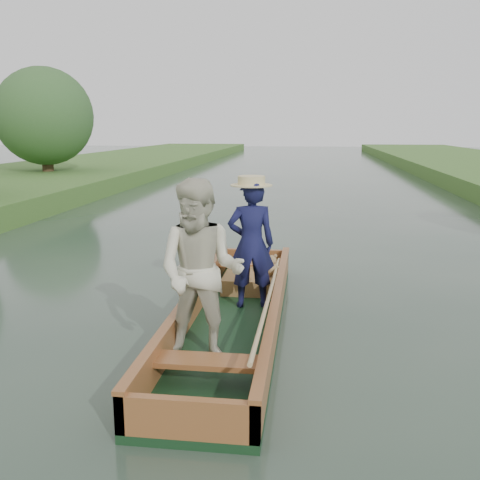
# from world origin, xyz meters

# --- Properties ---
(ground) EXTENTS (120.00, 120.00, 0.00)m
(ground) POSITION_xyz_m (0.00, 0.00, 0.00)
(ground) COLOR #283D30
(ground) RESTS_ON ground
(trees_far) EXTENTS (22.11, 14.64, 4.67)m
(trees_far) POSITION_xyz_m (-4.76, 8.60, 2.54)
(trees_far) COLOR #47331E
(trees_far) RESTS_ON ground
(punt) EXTENTS (1.18, 5.00, 1.89)m
(punt) POSITION_xyz_m (-0.03, -0.28, 0.65)
(punt) COLOR black
(punt) RESTS_ON ground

